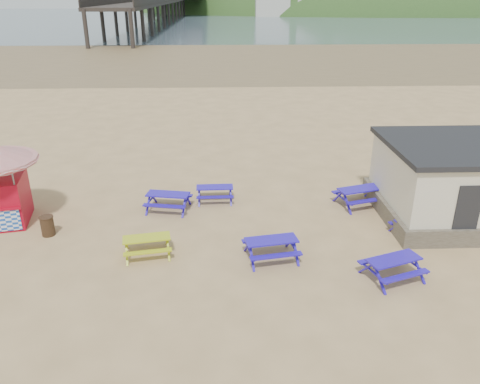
{
  "coord_description": "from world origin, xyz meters",
  "views": [
    {
      "loc": [
        0.29,
        -16.25,
        8.61
      ],
      "look_at": [
        0.98,
        1.5,
        1.0
      ],
      "focal_mm": 35.0,
      "sensor_mm": 36.0,
      "label": 1
    }
  ],
  "objects_px": {
    "picnic_table_yellow": "(147,246)",
    "litter_bin": "(47,226)",
    "picnic_table_blue_a": "(168,202)",
    "amenity_block": "(474,180)",
    "picnic_table_blue_b": "(215,194)"
  },
  "relations": [
    {
      "from": "picnic_table_yellow",
      "to": "litter_bin",
      "type": "xyz_separation_m",
      "value": [
        -4.02,
        1.61,
        0.05
      ]
    },
    {
      "from": "picnic_table_blue_a",
      "to": "picnic_table_yellow",
      "type": "height_order",
      "value": "picnic_table_blue_a"
    },
    {
      "from": "litter_bin",
      "to": "picnic_table_yellow",
      "type": "bearing_deg",
      "value": -21.88
    },
    {
      "from": "picnic_table_blue_b",
      "to": "litter_bin",
      "type": "height_order",
      "value": "litter_bin"
    },
    {
      "from": "picnic_table_yellow",
      "to": "amenity_block",
      "type": "bearing_deg",
      "value": 1.52
    },
    {
      "from": "litter_bin",
      "to": "amenity_block",
      "type": "xyz_separation_m",
      "value": [
        16.95,
        1.07,
        1.17
      ]
    },
    {
      "from": "picnic_table_blue_b",
      "to": "picnic_table_yellow",
      "type": "xyz_separation_m",
      "value": [
        -2.34,
        -4.6,
        0.01
      ]
    },
    {
      "from": "picnic_table_blue_a",
      "to": "picnic_table_blue_b",
      "type": "relative_size",
      "value": 1.24
    },
    {
      "from": "picnic_table_yellow",
      "to": "amenity_block",
      "type": "xyz_separation_m",
      "value": [
        12.93,
        2.69,
        1.22
      ]
    },
    {
      "from": "picnic_table_yellow",
      "to": "litter_bin",
      "type": "distance_m",
      "value": 4.33
    },
    {
      "from": "picnic_table_blue_a",
      "to": "litter_bin",
      "type": "bearing_deg",
      "value": -143.97
    },
    {
      "from": "picnic_table_blue_b",
      "to": "litter_bin",
      "type": "distance_m",
      "value": 7.03
    },
    {
      "from": "picnic_table_blue_a",
      "to": "picnic_table_blue_b",
      "type": "height_order",
      "value": "picnic_table_blue_a"
    },
    {
      "from": "picnic_table_blue_a",
      "to": "amenity_block",
      "type": "height_order",
      "value": "amenity_block"
    },
    {
      "from": "picnic_table_blue_a",
      "to": "picnic_table_yellow",
      "type": "xyz_separation_m",
      "value": [
        -0.37,
        -3.71,
        -0.03
      ]
    }
  ]
}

